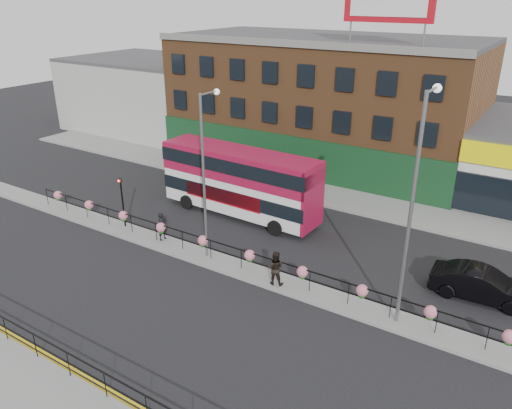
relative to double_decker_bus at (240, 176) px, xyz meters
The scene contains 17 objects.
ground 7.19m from the double_decker_bus, 62.53° to the right, with size 120.00×120.00×0.00m, color black.
south_pavement 18.36m from the double_decker_bus, 80.27° to the right, with size 60.00×4.00×0.15m, color gray.
north_pavement 7.31m from the double_decker_bus, 63.24° to the left, with size 60.00×4.00×0.15m, color gray.
median 7.16m from the double_decker_bus, 62.53° to the right, with size 60.00×1.60×0.15m, color gray.
yellow_line_inner 16.14m from the double_decker_bus, 78.86° to the right, with size 60.00×0.10×0.01m, color gold.
yellow_line_outer 16.31m from the double_decker_bus, 78.99° to the right, with size 60.00×0.10×0.01m, color gold.
brick_building 14.29m from the double_decker_bus, 93.78° to the left, with size 25.00×12.21×10.30m.
warehouse_west 25.45m from the double_decker_bus, 146.36° to the left, with size 15.50×12.00×7.30m.
median_railing 6.86m from the double_decker_bus, 62.53° to the right, with size 30.04×0.56×1.23m.
south_railing 16.14m from the double_decker_bus, 86.17° to the right, with size 20.04×0.05×1.12m.
double_decker_bus is the anchor object (origin of this frame).
car 15.42m from the double_decker_bus, ahead, with size 4.80×1.89×1.56m, color black.
pedestrian_a 6.10m from the double_decker_bus, 106.78° to the right, with size 0.47×0.66×1.70m, color black.
pedestrian_b 9.03m from the double_decker_bus, 44.62° to the right, with size 1.04×0.91×1.79m, color black.
lamp_column_west 6.45m from the double_decker_bus, 72.90° to the right, with size 0.32×1.57×8.94m.
lamp_column_east 14.08m from the double_decker_bus, 24.61° to the right, with size 0.36×1.78×10.15m.
traffic_light_median 7.40m from the double_decker_bus, 131.79° to the right, with size 0.15×0.28×3.65m.
Camera 1 is at (13.94, -18.81, 13.58)m, focal length 35.00 mm.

